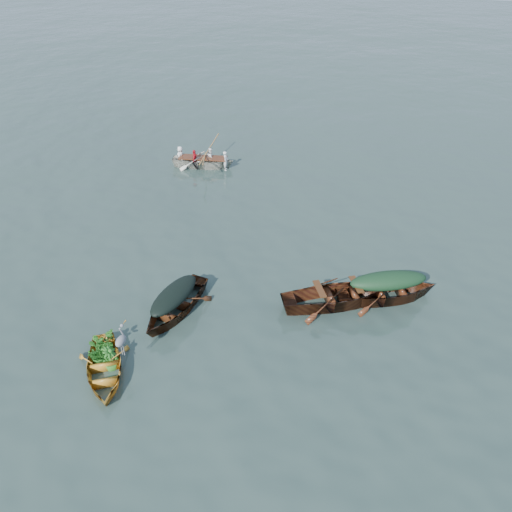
{
  "coord_description": "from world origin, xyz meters",
  "views": [
    {
      "loc": [
        3.48,
        -11.15,
        9.86
      ],
      "look_at": [
        -0.68,
        1.71,
        0.5
      ],
      "focal_mm": 35.0,
      "sensor_mm": 36.0,
      "label": 1
    }
  ],
  "objects_px": {
    "dark_covered_boat": "(176,312)",
    "rowed_boat": "(203,167)",
    "green_tarp_boat": "(385,300)",
    "open_wooden_boat": "(336,305)",
    "yellow_dinghy": "(105,375)",
    "heron": "(122,345)"
  },
  "relations": [
    {
      "from": "yellow_dinghy",
      "to": "green_tarp_boat",
      "type": "bearing_deg",
      "value": 6.08
    },
    {
      "from": "yellow_dinghy",
      "to": "heron",
      "type": "height_order",
      "value": "heron"
    },
    {
      "from": "yellow_dinghy",
      "to": "heron",
      "type": "bearing_deg",
      "value": 5.19
    },
    {
      "from": "green_tarp_boat",
      "to": "open_wooden_boat",
      "type": "bearing_deg",
      "value": 90.0
    },
    {
      "from": "green_tarp_boat",
      "to": "heron",
      "type": "xyz_separation_m",
      "value": [
        -6.13,
        -4.97,
        0.88
      ]
    },
    {
      "from": "dark_covered_boat",
      "to": "rowed_boat",
      "type": "xyz_separation_m",
      "value": [
        -3.23,
        9.76,
        0.0
      ]
    },
    {
      "from": "yellow_dinghy",
      "to": "rowed_boat",
      "type": "height_order",
      "value": "rowed_boat"
    },
    {
      "from": "open_wooden_boat",
      "to": "rowed_boat",
      "type": "relative_size",
      "value": 1.17
    },
    {
      "from": "dark_covered_boat",
      "to": "heron",
      "type": "distance_m",
      "value": 2.62
    },
    {
      "from": "yellow_dinghy",
      "to": "open_wooden_boat",
      "type": "height_order",
      "value": "open_wooden_boat"
    },
    {
      "from": "green_tarp_boat",
      "to": "heron",
      "type": "height_order",
      "value": "heron"
    },
    {
      "from": "rowed_boat",
      "to": "heron",
      "type": "distance_m",
      "value": 12.61
    },
    {
      "from": "dark_covered_boat",
      "to": "rowed_boat",
      "type": "height_order",
      "value": "dark_covered_boat"
    },
    {
      "from": "open_wooden_boat",
      "to": "green_tarp_boat",
      "type": "bearing_deg",
      "value": -92.47
    },
    {
      "from": "open_wooden_boat",
      "to": "rowed_boat",
      "type": "distance_m",
      "value": 11.08
    },
    {
      "from": "green_tarp_boat",
      "to": "open_wooden_boat",
      "type": "distance_m",
      "value": 1.56
    },
    {
      "from": "heron",
      "to": "dark_covered_boat",
      "type": "bearing_deg",
      "value": 51.59
    },
    {
      "from": "dark_covered_boat",
      "to": "green_tarp_boat",
      "type": "relative_size",
      "value": 0.87
    },
    {
      "from": "rowed_boat",
      "to": "green_tarp_boat",
      "type": "bearing_deg",
      "value": -139.22
    },
    {
      "from": "yellow_dinghy",
      "to": "open_wooden_boat",
      "type": "bearing_deg",
      "value": 8.85
    },
    {
      "from": "open_wooden_boat",
      "to": "dark_covered_boat",
      "type": "bearing_deg",
      "value": 82.92
    },
    {
      "from": "green_tarp_boat",
      "to": "yellow_dinghy",
      "type": "bearing_deg",
      "value": 102.42
    }
  ]
}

